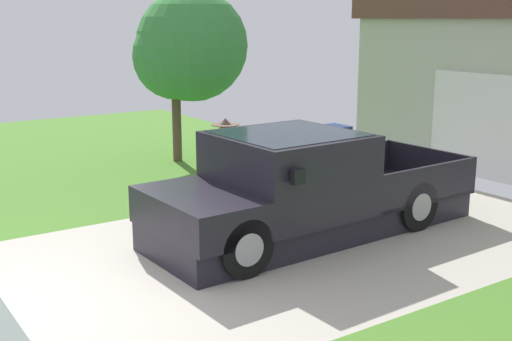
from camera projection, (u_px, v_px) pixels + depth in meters
pickup_truck at (295, 191)px, 9.93m from camera, size 2.26×5.47×1.64m
person_with_hat at (226, 164)px, 10.77m from camera, size 0.50×0.46×1.71m
handbag at (214, 212)px, 10.96m from camera, size 0.37×0.22×0.41m
neighbor_tree at (187, 49)px, 14.76m from camera, size 2.55×2.64×3.98m
wheeled_trash_bin at (330, 148)px, 13.97m from camera, size 0.60×0.72×1.06m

